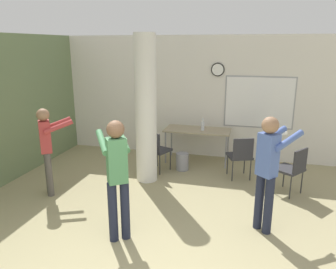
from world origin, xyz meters
TOP-DOWN VIEW (x-y plane):
  - wall_left_accent at (-3.50, 2.50)m, footprint 0.12×7.00m
  - wall_back at (0.02, 5.06)m, footprint 8.00×0.15m
  - support_pillar at (-0.90, 3.26)m, footprint 0.41×0.41m
  - folding_table at (-0.12, 4.54)m, footprint 1.46×0.66m
  - bottle_on_table at (0.00, 4.48)m, footprint 0.07×0.07m
  - waste_bin at (-0.34, 3.95)m, footprint 0.27×0.27m
  - chair_mid_room at (1.78, 3.29)m, footprint 0.62×0.62m
  - chair_table_left at (-0.85, 3.73)m, footprint 0.57×0.57m
  - chair_table_right at (0.87, 3.77)m, footprint 0.57×0.57m
  - person_watching_back at (-2.35, 2.22)m, footprint 0.61×0.57m
  - person_playing_side at (1.30, 1.96)m, footprint 0.63×0.66m
  - person_playing_front at (-0.62, 1.23)m, footprint 0.60×0.67m

SIDE VIEW (x-z plane):
  - waste_bin at x=-0.34m, z-range 0.00..0.37m
  - chair_mid_room at x=1.78m, z-range 0.08..0.95m
  - chair_table_left at x=-0.85m, z-range 0.08..0.95m
  - chair_table_right at x=0.87m, z-range 0.08..0.95m
  - folding_table at x=-0.12m, z-range 0.32..1.08m
  - bottle_on_table at x=0.00m, z-range 0.73..1.00m
  - person_watching_back at x=-2.35m, z-range 0.14..1.69m
  - person_playing_side at x=1.30m, z-range 0.15..1.82m
  - person_playing_front at x=-0.62m, z-range 0.15..1.83m
  - wall_back at x=0.02m, z-range 0.00..2.80m
  - wall_left_accent at x=-3.50m, z-range 0.00..2.80m
  - support_pillar at x=-0.90m, z-range 0.00..2.80m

